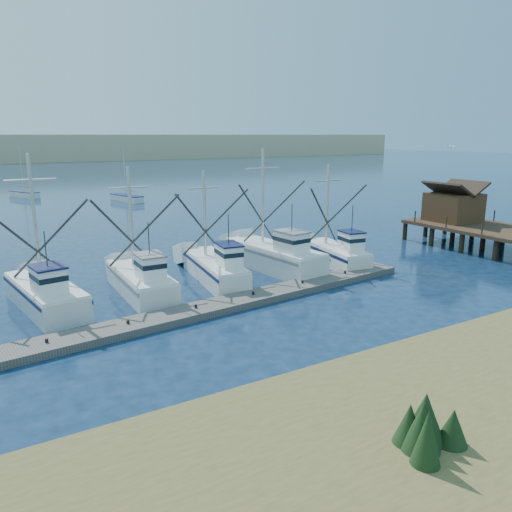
{
  "coord_description": "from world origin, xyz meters",
  "views": [
    {
      "loc": [
        -17.96,
        -18.24,
        9.84
      ],
      "look_at": [
        -2.32,
        8.0,
        2.41
      ],
      "focal_mm": 35.0,
      "sensor_mm": 36.0,
      "label": 1
    }
  ],
  "objects_px": {
    "floating_dock": "(211,308)",
    "timber_pier": "(487,220)",
    "sailboat_near": "(127,198)",
    "sailboat_far": "(24,194)"
  },
  "relations": [
    {
      "from": "floating_dock",
      "to": "sailboat_far",
      "type": "bearing_deg",
      "value": 86.39
    },
    {
      "from": "sailboat_far",
      "to": "timber_pier",
      "type": "bearing_deg",
      "value": -88.47
    },
    {
      "from": "timber_pier",
      "to": "sailboat_near",
      "type": "xyz_separation_m",
      "value": [
        -17.55,
        48.54,
        -2.08
      ]
    },
    {
      "from": "floating_dock",
      "to": "sailboat_far",
      "type": "height_order",
      "value": "sailboat_far"
    },
    {
      "from": "floating_dock",
      "to": "timber_pier",
      "type": "xyz_separation_m",
      "value": [
        27.81,
        2.13,
        2.37
      ]
    },
    {
      "from": "floating_dock",
      "to": "sailboat_near",
      "type": "bearing_deg",
      "value": 72.69
    },
    {
      "from": "timber_pier",
      "to": "sailboat_near",
      "type": "relative_size",
      "value": 2.47
    },
    {
      "from": "floating_dock",
      "to": "timber_pier",
      "type": "relative_size",
      "value": 1.52
    },
    {
      "from": "sailboat_near",
      "to": "sailboat_far",
      "type": "distance_m",
      "value": 18.46
    },
    {
      "from": "floating_dock",
      "to": "sailboat_near",
      "type": "relative_size",
      "value": 3.74
    }
  ]
}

